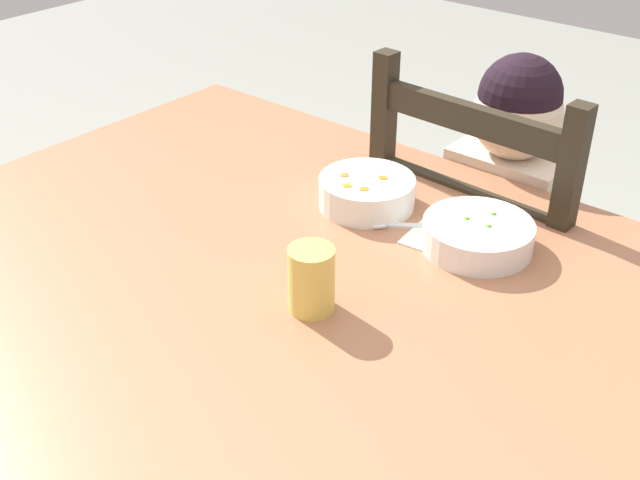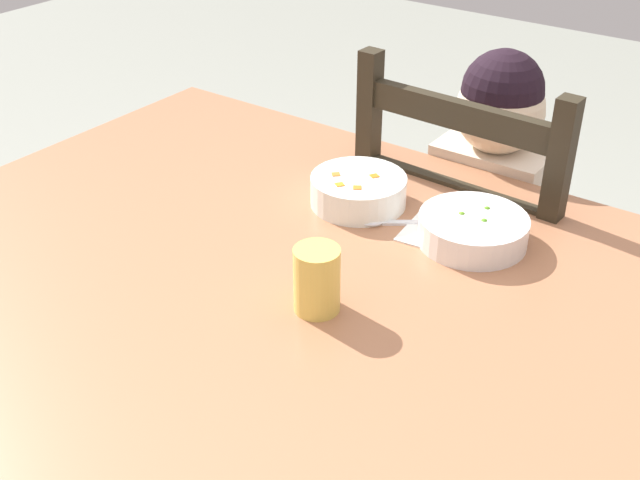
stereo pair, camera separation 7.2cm
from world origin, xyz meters
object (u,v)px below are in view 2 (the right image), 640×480
at_px(dining_table, 263,334).
at_px(spoon, 382,222).
at_px(child_figure, 482,211).
at_px(drinking_cup, 317,279).
at_px(bowl_of_peas, 473,229).
at_px(dining_chair, 473,281).
at_px(bowl_of_carrots, 358,190).

bearing_deg(dining_table, spoon, 78.58).
distance_m(dining_table, child_figure, 0.59).
height_order(child_figure, drinking_cup, child_figure).
relative_size(dining_table, spoon, 10.60).
bearing_deg(bowl_of_peas, child_figure, 110.54).
relative_size(dining_chair, child_figure, 1.00).
distance_m(bowl_of_peas, drinking_cup, 0.31).
bearing_deg(dining_table, bowl_of_peas, 55.64).
relative_size(dining_table, drinking_cup, 13.36).
bearing_deg(dining_chair, dining_table, -98.46).
xyz_separation_m(child_figure, spoon, (-0.04, -0.33, 0.12)).
bearing_deg(bowl_of_peas, bowl_of_carrots, -179.97).
relative_size(child_figure, spoon, 7.72).
xyz_separation_m(child_figure, drinking_cup, (0.01, -0.58, 0.16)).
bearing_deg(spoon, child_figure, 83.40).
bearing_deg(spoon, bowl_of_peas, 13.29).
xyz_separation_m(bowl_of_peas, drinking_cup, (-0.10, -0.29, 0.02)).
distance_m(child_figure, bowl_of_carrots, 0.34).
distance_m(dining_chair, bowl_of_carrots, 0.45).
height_order(dining_chair, bowl_of_carrots, dining_chair).
relative_size(bowl_of_carrots, spoon, 1.35).
xyz_separation_m(dining_chair, spoon, (-0.04, -0.33, 0.29)).
distance_m(bowl_of_peas, bowl_of_carrots, 0.22).
relative_size(dining_table, dining_chair, 1.37).
distance_m(dining_chair, drinking_cup, 0.68).
height_order(bowl_of_carrots, spoon, bowl_of_carrots).
bearing_deg(child_figure, spoon, -96.60).
height_order(dining_table, bowl_of_carrots, bowl_of_carrots).
bearing_deg(bowl_of_peas, drinking_cup, -108.48).
height_order(dining_table, bowl_of_peas, bowl_of_peas).
xyz_separation_m(dining_table, drinking_cup, (0.10, 0.00, 0.14)).
distance_m(dining_chair, spoon, 0.44).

